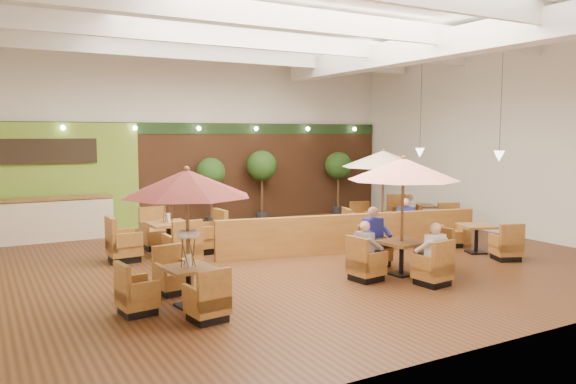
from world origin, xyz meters
TOP-DOWN VIEW (x-y plane):
  - room at (0.25, 1.22)m, footprint 14.04×14.00m
  - service_counter at (-4.40, 5.10)m, footprint 3.00×0.75m
  - booth_divider at (1.76, -0.10)m, footprint 6.67×1.51m
  - table_0 at (-3.22, -2.29)m, footprint 2.26×2.35m
  - table_1 at (1.33, -2.42)m, footprint 2.44×2.44m
  - table_2 at (3.53, 0.95)m, footprint 2.54×2.54m
  - table_3 at (-2.31, 1.59)m, footprint 2.78×2.78m
  - table_4 at (4.33, -1.66)m, footprint 1.02×2.50m
  - table_5 at (5.40, 1.46)m, footprint 1.10×2.74m
  - topiary_0 at (0.22, 5.30)m, footprint 0.92×0.92m
  - topiary_1 at (2.00, 5.30)m, footprint 1.01×1.01m
  - topiary_2 at (5.03, 5.30)m, footprint 0.96×0.96m
  - diner_0 at (1.33, -3.32)m, footprint 0.38×0.31m
  - diner_1 at (1.33, -1.52)m, footprint 0.42×0.34m
  - diner_2 at (0.44, -2.42)m, footprint 0.30×0.37m
  - diner_3 at (3.53, 0.04)m, footprint 0.41×0.37m
  - diner_4 at (4.44, 0.95)m, footprint 0.35×0.39m

SIDE VIEW (x-z plane):
  - table_4 at x=4.33m, z-range -0.10..0.77m
  - table_5 at x=5.40m, z-range -0.11..0.85m
  - table_3 at x=-2.31m, z-range -0.36..1.24m
  - booth_divider at x=1.76m, z-range 0.00..0.94m
  - service_counter at x=-4.40m, z-range -0.01..1.17m
  - diner_4 at x=4.44m, z-range 0.37..1.10m
  - diner_2 at x=0.44m, z-range 0.37..1.10m
  - diner_3 at x=3.53m, z-range 0.36..1.12m
  - diner_0 at x=1.33m, z-range 0.36..1.12m
  - diner_1 at x=1.33m, z-range 0.35..1.20m
  - topiary_0 at x=0.22m, z-range 0.52..2.67m
  - topiary_2 at x=5.03m, z-range 0.55..2.79m
  - table_1 at x=1.33m, z-range 0.46..2.92m
  - table_0 at x=-3.22m, z-range 0.51..2.88m
  - table_2 at x=3.53m, z-range 0.46..2.95m
  - topiary_1 at x=2.00m, z-range 0.57..2.91m
  - room at x=0.25m, z-range 0.87..6.39m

